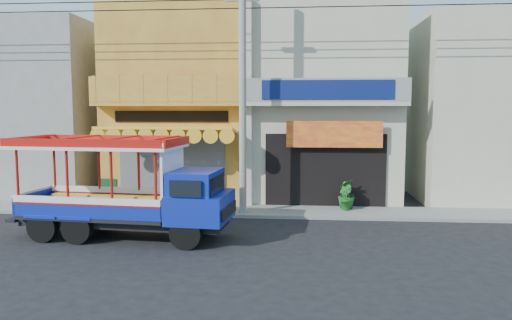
% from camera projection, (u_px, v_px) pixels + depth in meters
% --- Properties ---
extents(ground, '(90.00, 90.00, 0.00)m').
position_uv_depth(ground, '(264.00, 241.00, 14.55)').
color(ground, black).
rests_on(ground, ground).
extents(sidewalk, '(30.00, 2.00, 0.12)m').
position_uv_depth(sidewalk, '(272.00, 211.00, 18.51)').
color(sidewalk, slate).
rests_on(sidewalk, ground).
extents(shophouse_left, '(6.00, 7.50, 8.24)m').
position_uv_depth(shophouse_left, '(188.00, 103.00, 22.36)').
color(shophouse_left, '#BA7429').
rests_on(shophouse_left, ground).
extents(shophouse_right, '(6.00, 6.75, 8.24)m').
position_uv_depth(shophouse_right, '(323.00, 103.00, 21.85)').
color(shophouse_right, '#B6B195').
rests_on(shophouse_right, ground).
extents(party_pilaster, '(0.35, 0.30, 8.00)m').
position_uv_depth(party_pilaster, '(247.00, 105.00, 19.03)').
color(party_pilaster, '#B6B195').
rests_on(party_pilaster, ground).
extents(filler_building_left, '(6.00, 6.00, 7.60)m').
position_uv_depth(filler_building_left, '(39.00, 110.00, 23.03)').
color(filler_building_left, gray).
rests_on(filler_building_left, ground).
extents(filler_building_right, '(6.00, 6.00, 7.60)m').
position_uv_depth(filler_building_right, '(487.00, 110.00, 21.32)').
color(filler_building_right, '#B6B195').
rests_on(filler_building_right, ground).
extents(utility_pole, '(28.00, 0.26, 9.00)m').
position_uv_depth(utility_pole, '(247.00, 75.00, 17.38)').
color(utility_pole, gray).
rests_on(utility_pole, ground).
extents(songthaew_truck, '(6.64, 2.66, 3.02)m').
position_uv_depth(songthaew_truck, '(139.00, 190.00, 14.71)').
color(songthaew_truck, black).
rests_on(songthaew_truck, ground).
extents(green_sign, '(0.71, 0.40, 1.09)m').
position_uv_depth(green_sign, '(109.00, 195.00, 18.93)').
color(green_sign, black).
rests_on(green_sign, sidewalk).
extents(potted_plant_b, '(0.61, 0.66, 0.96)m').
position_uv_depth(potted_plant_b, '(345.00, 197.00, 18.43)').
color(potted_plant_b, '#195A1C').
rests_on(potted_plant_b, sidewalk).
extents(potted_plant_c, '(0.86, 0.86, 1.11)m').
position_uv_depth(potted_plant_c, '(346.00, 194.00, 18.72)').
color(potted_plant_c, '#195A1C').
rests_on(potted_plant_c, sidewalk).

